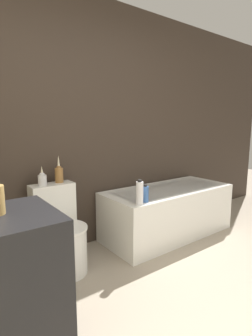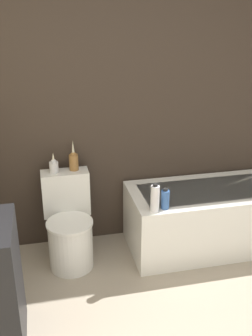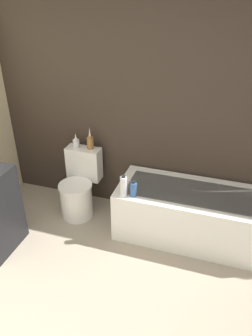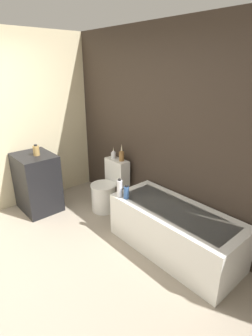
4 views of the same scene
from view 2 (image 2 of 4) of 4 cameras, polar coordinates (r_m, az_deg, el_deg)
name	(u,v)px [view 2 (image 2 of 4)]	position (r m, az deg, el deg)	size (l,w,h in m)	color
wall_back_tiled	(126,102)	(3.45, 0.01, 9.62)	(6.40, 0.06, 2.60)	#332821
bathtub	(215,216)	(3.71, 12.85, -6.82)	(1.58, 0.68, 0.57)	white
toilet	(69,227)	(3.41, -8.25, -8.46)	(0.40, 0.56, 0.76)	white
vase_gold	(54,166)	(3.35, -10.44, 0.36)	(0.08, 0.08, 0.18)	silver
vase_silver	(74,160)	(3.37, -7.61, 1.14)	(0.08, 0.08, 0.26)	olive
shampoo_bottle_tall	(155,198)	(3.07, 4.23, -4.43)	(0.07, 0.07, 0.24)	silver
shampoo_bottle_short	(165,199)	(3.14, 5.71, -4.51)	(0.07, 0.07, 0.18)	#335999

